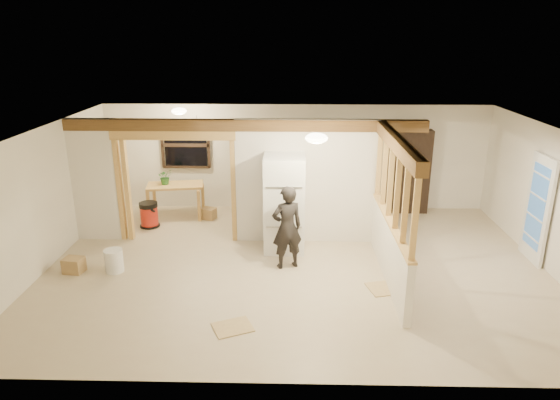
{
  "coord_description": "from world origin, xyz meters",
  "views": [
    {
      "loc": [
        -0.08,
        -8.3,
        4.07
      ],
      "look_at": [
        -0.3,
        0.4,
        1.14
      ],
      "focal_mm": 32.0,
      "sensor_mm": 36.0,
      "label": 1
    }
  ],
  "objects_px": {
    "refrigerator": "(284,204)",
    "woman": "(287,227)",
    "bookshelf": "(408,172)",
    "shop_vac": "(149,215)",
    "work_table": "(176,201)"
  },
  "relations": [
    {
      "from": "refrigerator",
      "to": "work_table",
      "type": "distance_m",
      "value": 3.11
    },
    {
      "from": "shop_vac",
      "to": "refrigerator",
      "type": "bearing_deg",
      "value": -20.29
    },
    {
      "from": "woman",
      "to": "bookshelf",
      "type": "height_order",
      "value": "bookshelf"
    },
    {
      "from": "shop_vac",
      "to": "bookshelf",
      "type": "relative_size",
      "value": 0.29
    },
    {
      "from": "shop_vac",
      "to": "bookshelf",
      "type": "height_order",
      "value": "bookshelf"
    },
    {
      "from": "work_table",
      "to": "bookshelf",
      "type": "xyz_separation_m",
      "value": [
        5.37,
        0.51,
        0.59
      ]
    },
    {
      "from": "bookshelf",
      "to": "refrigerator",
      "type": "bearing_deg",
      "value": -141.69
    },
    {
      "from": "work_table",
      "to": "shop_vac",
      "type": "xyz_separation_m",
      "value": [
        -0.46,
        -0.64,
        -0.11
      ]
    },
    {
      "from": "work_table",
      "to": "shop_vac",
      "type": "height_order",
      "value": "work_table"
    },
    {
      "from": "refrigerator",
      "to": "woman",
      "type": "relative_size",
      "value": 1.23
    },
    {
      "from": "woman",
      "to": "refrigerator",
      "type": "bearing_deg",
      "value": -105.79
    },
    {
      "from": "woman",
      "to": "shop_vac",
      "type": "xyz_separation_m",
      "value": [
        -3.04,
        1.9,
        -0.49
      ]
    },
    {
      "from": "work_table",
      "to": "shop_vac",
      "type": "distance_m",
      "value": 0.79
    },
    {
      "from": "refrigerator",
      "to": "shop_vac",
      "type": "xyz_separation_m",
      "value": [
        -2.98,
        1.1,
        -0.66
      ]
    },
    {
      "from": "woman",
      "to": "bookshelf",
      "type": "xyz_separation_m",
      "value": [
        2.79,
        3.05,
        0.21
      ]
    }
  ]
}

